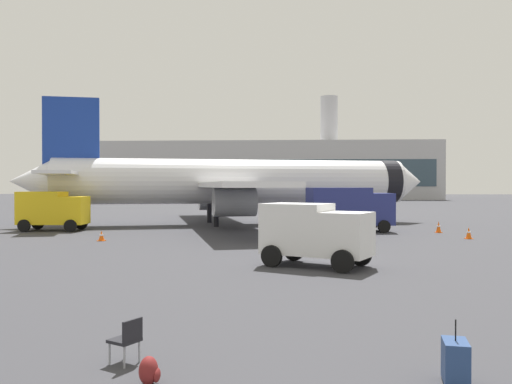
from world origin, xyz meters
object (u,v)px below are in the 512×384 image
fuel_truck (349,207)px  rolling_suitcase (455,362)px  cargo_van (315,231)px  traveller_backpack (149,371)px  safety_cone_mid (439,227)px  safety_cone_far (101,236)px  airplane_at_gate (233,182)px  service_truck (53,209)px  safety_cone_near (469,233)px  gate_chair (127,338)px

fuel_truck → rolling_suitcase: 29.58m
cargo_van → traveller_backpack: size_ratio=10.06×
safety_cone_mid → rolling_suitcase: size_ratio=0.73×
safety_cone_mid → safety_cone_far: safety_cone_mid is taller
cargo_van → traveller_backpack: 13.74m
airplane_at_gate → traveller_backpack: 36.85m
traveller_backpack → cargo_van: bearing=75.1°
service_truck → safety_cone_mid: 28.13m
airplane_at_gate → traveller_backpack: airplane_at_gate is taller
cargo_van → safety_cone_near: cargo_van is taller
fuel_truck → rolling_suitcase: (-1.72, -29.50, -1.38)m
airplane_at_gate → service_truck: size_ratio=7.23×
airplane_at_gate → cargo_van: 24.19m
safety_cone_near → rolling_suitcase: (-8.64, -24.81, 0.02)m
service_truck → gate_chair: bearing=-63.4°
safety_cone_mid → cargo_van: bearing=-120.8°
fuel_truck → gate_chair: size_ratio=7.39×
rolling_suitcase → cargo_van: bearing=97.2°
rolling_suitcase → fuel_truck: bearing=86.7°
gate_chair → safety_cone_mid: bearing=64.1°
traveller_backpack → safety_cone_near: bearing=61.2°
service_truck → traveller_backpack: size_ratio=10.18×
service_truck → rolling_suitcase: bearing=-55.5°
fuel_truck → cargo_van: fuel_truck is taller
safety_cone_far → traveller_backpack: (8.82, -22.63, -0.07)m
safety_cone_near → traveller_backpack: bearing=-118.8°
cargo_van → safety_cone_mid: bearing=59.2°
safety_cone_near → traveller_backpack: (-13.79, -25.10, -0.14)m
safety_cone_far → traveller_backpack: 24.29m
fuel_truck → cargo_van: size_ratio=1.32×
cargo_van → safety_cone_far: size_ratio=7.84×
safety_cone_mid → rolling_suitcase: bearing=-105.4°
safety_cone_mid → gate_chair: bearing=-115.9°
fuel_truck → gate_chair: 29.81m
airplane_at_gate → safety_cone_far: size_ratio=57.36×
safety_cone_mid → safety_cone_far: bearing=-162.8°
fuel_truck → safety_cone_mid: bearing=-3.1°
service_truck → fuel_truck: (21.81, 0.29, 0.16)m
rolling_suitcase → safety_cone_near: bearing=70.8°
fuel_truck → traveller_backpack: 30.61m
safety_cone_mid → traveller_backpack: 32.26m
airplane_at_gate → fuel_truck: (9.09, -6.83, -1.88)m
airplane_at_gate → service_truck: 14.72m
rolling_suitcase → gate_chair: size_ratio=1.28×
airplane_at_gate → safety_cone_near: (16.01, -11.52, -3.29)m
fuel_truck → traveller_backpack: bearing=-103.0°
rolling_suitcase → traveller_backpack: bearing=-176.7°
traveller_backpack → safety_cone_far: bearing=111.3°
safety_cone_mid → traveller_backpack: size_ratio=1.68×
airplane_at_gate → cargo_van: bearing=-76.2°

